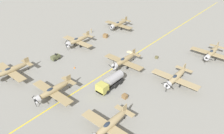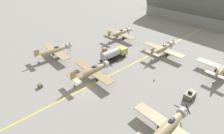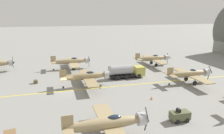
{
  "view_description": "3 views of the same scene",
  "coord_description": "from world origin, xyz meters",
  "px_view_note": "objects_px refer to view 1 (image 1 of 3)",
  "views": [
    {
      "loc": [
        -32.47,
        45.5,
        31.8
      ],
      "look_at": [
        -1.38,
        8.65,
        1.94
      ],
      "focal_mm": 35.0,
      "sensor_mm": 36.0,
      "label": 1
    },
    {
      "loc": [
        24.73,
        -14.06,
        22.53
      ],
      "look_at": [
        1.13,
        7.27,
        2.9
      ],
      "focal_mm": 28.0,
      "sensor_mm": 36.0,
      "label": 2
    },
    {
      "loc": [
        39.31,
        -2.4,
        14.26
      ],
      "look_at": [
        -3.26,
        9.62,
        3.16
      ],
      "focal_mm": 35.0,
      "sensor_mm": 36.0,
      "label": 3
    }
  ],
  "objects_px": {
    "ground_crew_walking": "(91,31)",
    "traffic_cone": "(75,67)",
    "airplane_far_center": "(53,90)",
    "fuel_tanker": "(110,82)",
    "tow_tractor": "(56,57)",
    "airplane_mid_center": "(124,60)",
    "supply_crate_outboard": "(125,96)",
    "airplane_mid_left": "(176,77)",
    "airplane_near_right": "(119,24)",
    "airplane_far_left": "(110,125)",
    "supply_crate_by_tanker": "(157,57)",
    "airplane_near_left": "(212,52)",
    "supply_crate_mid_lane": "(105,36)",
    "airplane_far_right": "(11,70)",
    "airplane_mid_right": "(78,40)"
  },
  "relations": [
    {
      "from": "airplane_far_right",
      "to": "supply_crate_by_tanker",
      "type": "relative_size",
      "value": 13.94
    },
    {
      "from": "airplane_mid_left",
      "to": "airplane_near_left",
      "type": "xyz_separation_m",
      "value": [
        -2.2,
        -18.7,
        -0.0
      ]
    },
    {
      "from": "airplane_mid_right",
      "to": "ground_crew_walking",
      "type": "relative_size",
      "value": 7.0
    },
    {
      "from": "traffic_cone",
      "to": "ground_crew_walking",
      "type": "bearing_deg",
      "value": -55.84
    },
    {
      "from": "airplane_far_left",
      "to": "supply_crate_by_tanker",
      "type": "distance_m",
      "value": 31.25
    },
    {
      "from": "traffic_cone",
      "to": "supply_crate_outboard",
      "type": "bearing_deg",
      "value": 176.21
    },
    {
      "from": "airplane_near_left",
      "to": "supply_crate_mid_lane",
      "type": "xyz_separation_m",
      "value": [
        33.75,
        8.8,
        -1.38
      ]
    },
    {
      "from": "airplane_far_left",
      "to": "airplane_mid_left",
      "type": "xyz_separation_m",
      "value": [
        -2.3,
        -21.87,
        0.0
      ]
    },
    {
      "from": "airplane_far_center",
      "to": "tow_tractor",
      "type": "height_order",
      "value": "airplane_far_center"
    },
    {
      "from": "airplane_mid_left",
      "to": "traffic_cone",
      "type": "height_order",
      "value": "airplane_mid_left"
    },
    {
      "from": "airplane_mid_center",
      "to": "airplane_mid_right",
      "type": "bearing_deg",
      "value": 3.58
    },
    {
      "from": "airplane_near_right",
      "to": "tow_tractor",
      "type": "bearing_deg",
      "value": 106.01
    },
    {
      "from": "supply_crate_mid_lane",
      "to": "traffic_cone",
      "type": "xyz_separation_m",
      "value": [
        -7.18,
        20.84,
        -0.36
      ]
    },
    {
      "from": "supply_crate_by_tanker",
      "to": "tow_tractor",
      "type": "bearing_deg",
      "value": 41.46
    },
    {
      "from": "airplane_far_left",
      "to": "tow_tractor",
      "type": "xyz_separation_m",
      "value": [
        29.91,
        -10.61,
        -1.22
      ]
    },
    {
      "from": "tow_tractor",
      "to": "supply_crate_by_tanker",
      "type": "distance_m",
      "value": 29.67
    },
    {
      "from": "ground_crew_walking",
      "to": "supply_crate_by_tanker",
      "type": "distance_m",
      "value": 28.34
    },
    {
      "from": "airplane_far_right",
      "to": "fuel_tanker",
      "type": "xyz_separation_m",
      "value": [
        -22.09,
        -12.85,
        -0.5
      ]
    },
    {
      "from": "tow_tractor",
      "to": "airplane_far_right",
      "type": "bearing_deg",
      "value": 84.78
    },
    {
      "from": "airplane_near_right",
      "to": "ground_crew_walking",
      "type": "relative_size",
      "value": 7.0
    },
    {
      "from": "airplane_far_left",
      "to": "airplane_near_right",
      "type": "xyz_separation_m",
      "value": [
        30.73,
        -41.2,
        0.0
      ]
    },
    {
      "from": "fuel_tanker",
      "to": "ground_crew_walking",
      "type": "bearing_deg",
      "value": -37.46
    },
    {
      "from": "supply_crate_by_tanker",
      "to": "supply_crate_outboard",
      "type": "distance_m",
      "value": 20.86
    },
    {
      "from": "airplane_far_center",
      "to": "supply_crate_outboard",
      "type": "relative_size",
      "value": 10.68
    },
    {
      "from": "airplane_near_left",
      "to": "ground_crew_walking",
      "type": "height_order",
      "value": "airplane_near_left"
    },
    {
      "from": "airplane_far_center",
      "to": "supply_crate_mid_lane",
      "type": "height_order",
      "value": "airplane_far_center"
    },
    {
      "from": "airplane_mid_left",
      "to": "ground_crew_walking",
      "type": "bearing_deg",
      "value": -21.09
    },
    {
      "from": "airplane_far_center",
      "to": "airplane_mid_center",
      "type": "xyz_separation_m",
      "value": [
        -3.92,
        -20.7,
        0.0
      ]
    },
    {
      "from": "airplane_mid_left",
      "to": "airplane_near_left",
      "type": "distance_m",
      "value": 18.83
    },
    {
      "from": "tow_tractor",
      "to": "ground_crew_walking",
      "type": "bearing_deg",
      "value": -73.74
    },
    {
      "from": "airplane_mid_left",
      "to": "tow_tractor",
      "type": "relative_size",
      "value": 4.62
    },
    {
      "from": "ground_crew_walking",
      "to": "traffic_cone",
      "type": "relative_size",
      "value": 3.12
    },
    {
      "from": "airplane_mid_center",
      "to": "ground_crew_walking",
      "type": "xyz_separation_m",
      "value": [
        23.75,
        -11.1,
        -1.08
      ]
    },
    {
      "from": "airplane_mid_left",
      "to": "ground_crew_walking",
      "type": "height_order",
      "value": "airplane_mid_left"
    },
    {
      "from": "airplane_far_right",
      "to": "airplane_near_left",
      "type": "xyz_separation_m",
      "value": [
        -35.58,
        -42.67,
        0.0
      ]
    },
    {
      "from": "airplane_far_center",
      "to": "airplane_near_left",
      "type": "distance_m",
      "value": 45.84
    },
    {
      "from": "supply_crate_by_tanker",
      "to": "traffic_cone",
      "type": "xyz_separation_m",
      "value": [
        14.39,
        19.31,
        -0.08
      ]
    },
    {
      "from": "airplane_far_center",
      "to": "fuel_tanker",
      "type": "height_order",
      "value": "airplane_far_center"
    },
    {
      "from": "airplane_mid_right",
      "to": "traffic_cone",
      "type": "bearing_deg",
      "value": 146.17
    },
    {
      "from": "fuel_tanker",
      "to": "airplane_mid_left",
      "type": "bearing_deg",
      "value": -135.42
    },
    {
      "from": "airplane_far_left",
      "to": "ground_crew_walking",
      "type": "height_order",
      "value": "airplane_far_left"
    },
    {
      "from": "airplane_mid_left",
      "to": "tow_tractor",
      "type": "xyz_separation_m",
      "value": [
        32.21,
        11.26,
        -1.22
      ]
    },
    {
      "from": "airplane_mid_right",
      "to": "tow_tractor",
      "type": "height_order",
      "value": "airplane_mid_right"
    },
    {
      "from": "fuel_tanker",
      "to": "supply_crate_outboard",
      "type": "relative_size",
      "value": 7.12
    },
    {
      "from": "supply_crate_mid_lane",
      "to": "tow_tractor",
      "type": "bearing_deg",
      "value": 88.21
    },
    {
      "from": "airplane_mid_center",
      "to": "traffic_cone",
      "type": "xyz_separation_m",
      "value": [
        9.83,
        9.42,
        -1.74
      ]
    },
    {
      "from": "ground_crew_walking",
      "to": "traffic_cone",
      "type": "height_order",
      "value": "ground_crew_walking"
    },
    {
      "from": "airplane_far_center",
      "to": "traffic_cone",
      "type": "bearing_deg",
      "value": -62.58
    },
    {
      "from": "airplane_mid_right",
      "to": "supply_crate_by_tanker",
      "type": "relative_size",
      "value": 13.94
    },
    {
      "from": "supply_crate_outboard",
      "to": "traffic_cone",
      "type": "xyz_separation_m",
      "value": [
        18.19,
        -1.2,
        -0.19
      ]
    }
  ]
}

